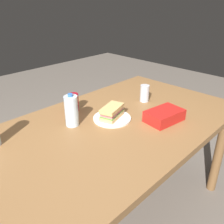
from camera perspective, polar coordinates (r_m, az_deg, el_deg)
The scene contains 8 objects.
ground_plane at distance 1.94m, azimuth -1.44°, elevation -24.08°, with size 8.00×8.00×0.00m, color #70665B.
dining_table at distance 1.47m, azimuth -1.74°, elevation -6.49°, with size 1.86×0.98×0.78m.
paper_plate at distance 1.52m, azimuth -0.00°, elevation -1.49°, with size 0.24×0.24×0.01m, color white.
sandwich at distance 1.49m, azimuth -0.00°, elevation 0.03°, with size 0.20×0.15×0.08m.
soda_can_red at distance 1.63m, azimuth -9.02°, elevation 2.25°, with size 0.07×0.07×0.12m, color maroon.
chip_bag at distance 1.52m, azimuth 12.22°, elevation -0.84°, with size 0.23×0.15×0.07m, color red.
water_bottle_spare at distance 1.43m, azimuth -9.54°, elevation 0.28°, with size 0.08×0.08×0.20m.
soda_can_silver at distance 1.78m, azimuth 7.70°, elevation 4.40°, with size 0.07×0.07×0.12m, color silver.
Camera 1 is at (0.86, 0.90, 1.49)m, focal length 38.74 mm.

